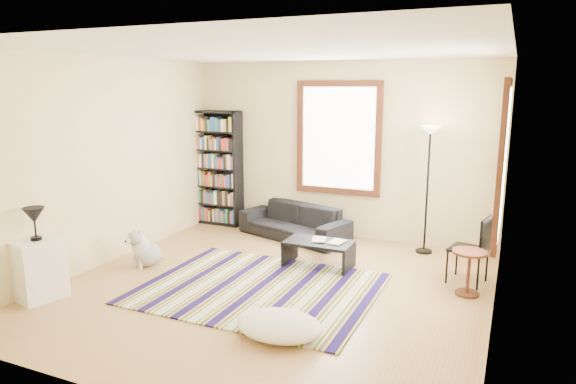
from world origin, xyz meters
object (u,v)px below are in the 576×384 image
at_px(side_table, 468,273).
at_px(coffee_table, 319,254).
at_px(sofa, 294,222).
at_px(folding_chair, 468,249).
at_px(bookshelf, 217,168).
at_px(floor_cushion, 279,325).
at_px(floor_lamp, 427,191).
at_px(dog, 147,247).
at_px(white_cabinet, 39,269).

bearing_deg(side_table, coffee_table, 174.50).
height_order(sofa, folding_chair, folding_chair).
distance_m(bookshelf, coffee_table, 2.92).
height_order(coffee_table, folding_chair, folding_chair).
distance_m(coffee_table, side_table, 1.95).
xyz_separation_m(floor_cushion, side_table, (1.60, 1.82, 0.16)).
distance_m(bookshelf, floor_cushion, 4.47).
bearing_deg(folding_chair, floor_lamp, 137.38).
relative_size(floor_cushion, dog, 1.67).
bearing_deg(folding_chair, bookshelf, 177.77).
height_order(sofa, white_cabinet, white_cabinet).
xyz_separation_m(floor_lamp, white_cabinet, (-3.77, -3.51, -0.58)).
distance_m(sofa, folding_chair, 2.88).
relative_size(floor_cushion, side_table, 1.63).
relative_size(sofa, folding_chair, 2.13).
relative_size(floor_lamp, dog, 3.52).
relative_size(floor_cushion, folding_chair, 1.02).
distance_m(floor_cushion, white_cabinet, 2.93).
xyz_separation_m(sofa, coffee_table, (0.84, -1.11, -0.09)).
bearing_deg(coffee_table, dog, -157.38).
distance_m(side_table, folding_chair, 0.44).
height_order(bookshelf, side_table, bookshelf).
relative_size(folding_chair, white_cabinet, 1.23).
bearing_deg(coffee_table, white_cabinet, -138.15).
distance_m(sofa, side_table, 3.07).
height_order(bookshelf, floor_cushion, bookshelf).
distance_m(coffee_table, white_cabinet, 3.44).
bearing_deg(sofa, floor_cushion, -52.24).
bearing_deg(floor_cushion, sofa, 110.79).
bearing_deg(sofa, white_cabinet, -99.80).
bearing_deg(coffee_table, bookshelf, 150.47).
distance_m(white_cabinet, dog, 1.45).
height_order(floor_cushion, white_cabinet, white_cabinet).
distance_m(sofa, bookshelf, 1.78).
relative_size(sofa, coffee_table, 2.04).
xyz_separation_m(floor_cushion, floor_lamp, (0.87, 3.22, 0.82)).
bearing_deg(sofa, dog, -106.23).
xyz_separation_m(coffee_table, dog, (-2.16, -0.90, 0.08)).
bearing_deg(floor_lamp, sofa, -177.21).
relative_size(side_table, folding_chair, 0.63).
bearing_deg(sofa, coffee_table, -35.83).
relative_size(bookshelf, white_cabinet, 2.86).
height_order(floor_cushion, dog, dog).
bearing_deg(side_table, bookshelf, 160.29).
bearing_deg(floor_cushion, coffee_table, 99.64).
relative_size(bookshelf, coffee_table, 2.22).
relative_size(floor_lamp, white_cabinet, 2.66).
bearing_deg(side_table, white_cabinet, -154.91).
bearing_deg(bookshelf, folding_chair, -14.97).
bearing_deg(bookshelf, sofa, -9.61).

